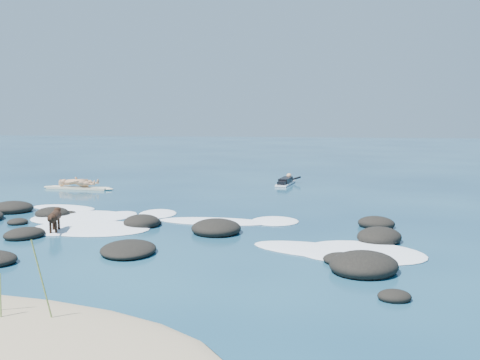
# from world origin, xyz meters

# --- Properties ---
(ground) EXTENTS (160.00, 160.00, 0.00)m
(ground) POSITION_xyz_m (0.00, 0.00, 0.00)
(ground) COLOR #0A2642
(ground) RESTS_ON ground
(reef_rocks) EXTENTS (14.02, 7.15, 0.50)m
(reef_rocks) POSITION_xyz_m (-0.33, -0.87, 0.10)
(reef_rocks) COLOR black
(reef_rocks) RESTS_ON ground
(breaking_foam) EXTENTS (14.94, 6.18, 0.12)m
(breaking_foam) POSITION_xyz_m (0.69, 0.09, 0.01)
(breaking_foam) COLOR white
(breaking_foam) RESTS_ON ground
(standing_surfer_rig) EXTENTS (3.26, 0.66, 1.86)m
(standing_surfer_rig) POSITION_xyz_m (-5.71, 7.04, 0.73)
(standing_surfer_rig) COLOR beige
(standing_surfer_rig) RESTS_ON ground
(paddling_surfer_rig) EXTENTS (1.11, 2.49, 0.43)m
(paddling_surfer_rig) POSITION_xyz_m (2.70, 10.53, 0.15)
(paddling_surfer_rig) COLOR white
(paddling_surfer_rig) RESTS_ON ground
(dog) EXTENTS (0.48, 0.99, 0.65)m
(dog) POSITION_xyz_m (-1.79, -1.23, 0.43)
(dog) COLOR black
(dog) RESTS_ON ground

